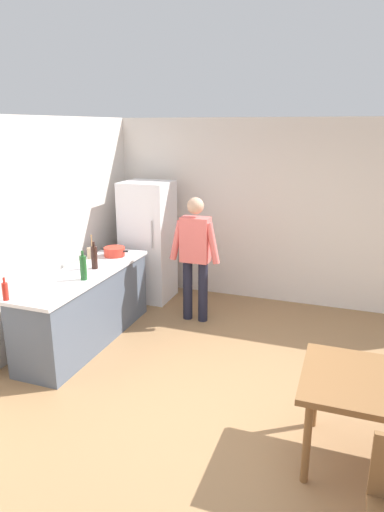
# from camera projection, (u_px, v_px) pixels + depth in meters

# --- Properties ---
(ground_plane) EXTENTS (14.00, 14.00, 0.00)m
(ground_plane) POSITION_uv_depth(u_px,v_px,m) (225.00, 410.00, 4.24)
(ground_plane) COLOR #936D47
(wall_back) EXTENTS (6.40, 0.12, 2.70)m
(wall_back) POSITION_uv_depth(u_px,v_px,m) (282.00, 213.00, 6.57)
(wall_back) COLOR silver
(wall_back) RESTS_ON ground_plane
(wall_left) EXTENTS (0.12, 5.60, 2.70)m
(wall_left) POSITION_uv_depth(u_px,v_px,m) (3.00, 243.00, 4.88)
(wall_left) COLOR silver
(wall_left) RESTS_ON ground_plane
(kitchen_counter) EXTENTS (0.64, 2.20, 0.90)m
(kitchen_counter) POSITION_uv_depth(u_px,v_px,m) (86.00, 307.00, 5.48)
(kitchen_counter) COLOR #4C5666
(kitchen_counter) RESTS_ON ground_plane
(refrigerator) EXTENTS (0.70, 0.67, 1.80)m
(refrigerator) POSITION_uv_depth(u_px,v_px,m) (148.00, 241.00, 6.77)
(refrigerator) COLOR white
(refrigerator) RESTS_ON ground_plane
(person) EXTENTS (0.70, 0.22, 1.70)m
(person) POSITION_uv_depth(u_px,v_px,m) (195.00, 251.00, 5.94)
(person) COLOR #1E1E2D
(person) RESTS_ON ground_plane
(cooking_pot) EXTENTS (0.40, 0.28, 0.12)m
(cooking_pot) POSITION_uv_depth(u_px,v_px,m) (114.00, 252.00, 6.00)
(cooking_pot) COLOR red
(cooking_pot) RESTS_ON kitchen_counter
(utensil_jar) EXTENTS (0.11, 0.11, 0.32)m
(utensil_jar) POSITION_uv_depth(u_px,v_px,m) (91.00, 252.00, 5.89)
(utensil_jar) COLOR tan
(utensil_jar) RESTS_ON kitchen_counter
(bottle_sauce_red) EXTENTS (0.06, 0.06, 0.24)m
(bottle_sauce_red) POSITION_uv_depth(u_px,v_px,m) (5.00, 291.00, 4.47)
(bottle_sauce_red) COLOR #B22319
(bottle_sauce_red) RESTS_ON kitchen_counter
(bottle_wine_dark) EXTENTS (0.08, 0.08, 0.34)m
(bottle_wine_dark) POSITION_uv_depth(u_px,v_px,m) (94.00, 257.00, 5.45)
(bottle_wine_dark) COLOR black
(bottle_wine_dark) RESTS_ON kitchen_counter
(bottle_wine_green) EXTENTS (0.08, 0.08, 0.34)m
(bottle_wine_green) POSITION_uv_depth(u_px,v_px,m) (83.00, 267.00, 5.05)
(bottle_wine_green) COLOR #1E5123
(bottle_wine_green) RESTS_ON kitchen_counter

